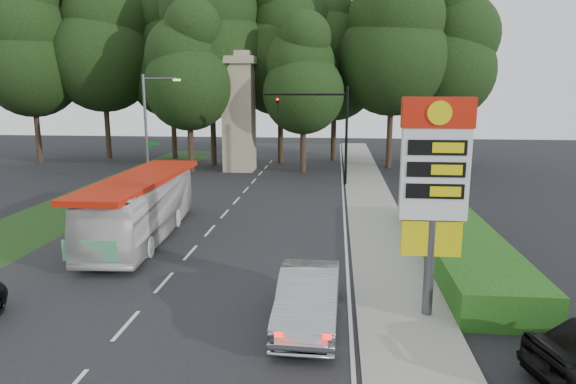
# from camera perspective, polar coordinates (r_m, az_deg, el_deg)

# --- Properties ---
(ground) EXTENTS (120.00, 120.00, 0.00)m
(ground) POSITION_cam_1_polar(r_m,az_deg,el_deg) (16.43, -18.23, -14.75)
(ground) COLOR black
(ground) RESTS_ON ground
(road_surface) EXTENTS (14.00, 80.00, 0.02)m
(road_surface) POSITION_cam_1_polar(r_m,az_deg,el_deg) (27.13, -8.18, -3.74)
(road_surface) COLOR black
(road_surface) RESTS_ON ground
(sidewalk_right) EXTENTS (3.00, 80.00, 0.12)m
(sidewalk_right) POSITION_cam_1_polar(r_m,az_deg,el_deg) (26.48, 10.05, -4.07)
(sidewalk_right) COLOR gray
(sidewalk_right) RESTS_ON ground
(grass_verge_left) EXTENTS (5.00, 50.00, 0.02)m
(grass_verge_left) POSITION_cam_1_polar(r_m,az_deg,el_deg) (35.86, -20.83, -0.62)
(grass_verge_left) COLOR #193814
(grass_verge_left) RESTS_ON ground
(hedge) EXTENTS (3.00, 14.00, 1.20)m
(hedge) POSITION_cam_1_polar(r_m,az_deg,el_deg) (23.00, 18.40, -5.51)
(hedge) COLOR #1C4B14
(hedge) RESTS_ON ground
(gas_station_pylon) EXTENTS (2.10, 0.45, 6.85)m
(gas_station_pylon) POSITION_cam_1_polar(r_m,az_deg,el_deg) (15.92, 15.96, 1.44)
(gas_station_pylon) COLOR #59595E
(gas_station_pylon) RESTS_ON ground
(traffic_signal_mast) EXTENTS (6.10, 0.35, 7.20)m
(traffic_signal_mast) POSITION_cam_1_polar(r_m,az_deg,el_deg) (37.50, 4.51, 7.81)
(traffic_signal_mast) COLOR black
(traffic_signal_mast) RESTS_ON ground
(streetlight_signs) EXTENTS (2.75, 0.98, 8.00)m
(streetlight_signs) POSITION_cam_1_polar(r_m,az_deg,el_deg) (37.91, -15.22, 7.13)
(streetlight_signs) COLOR #59595E
(streetlight_signs) RESTS_ON ground
(monument) EXTENTS (3.00, 3.00, 10.05)m
(monument) POSITION_cam_1_polar(r_m,az_deg,el_deg) (44.24, -5.47, 8.93)
(monument) COLOR tan
(monument) RESTS_ON ground
(tree_far_west) EXTENTS (8.96, 8.96, 17.60)m
(tree_far_west) POSITION_cam_1_polar(r_m,az_deg,el_deg) (54.45, -26.79, 14.15)
(tree_far_west) COLOR #2D2116
(tree_far_west) RESTS_ON ground
(tree_west_mid) EXTENTS (9.80, 9.80, 19.25)m
(tree_west_mid) POSITION_cam_1_polar(r_m,az_deg,el_deg) (53.48, -20.05, 15.82)
(tree_west_mid) COLOR #2D2116
(tree_west_mid) RESTS_ON ground
(tree_west_near) EXTENTS (8.40, 8.40, 16.50)m
(tree_west_near) POSITION_cam_1_polar(r_m,az_deg,el_deg) (53.05, -12.91, 14.44)
(tree_west_near) COLOR #2D2116
(tree_west_near) RESTS_ON ground
(tree_center_left) EXTENTS (10.08, 10.08, 19.80)m
(tree_center_left) POSITION_cam_1_polar(r_m,az_deg,el_deg) (48.01, -8.63, 17.33)
(tree_center_left) COLOR #2D2116
(tree_center_left) RESTS_ON ground
(tree_center_right) EXTENTS (9.24, 9.24, 18.15)m
(tree_center_right) POSITION_cam_1_polar(r_m,az_deg,el_deg) (48.86, -0.87, 16.17)
(tree_center_right) COLOR #2D2116
(tree_center_right) RESTS_ON ground
(tree_east_near) EXTENTS (8.12, 8.12, 15.95)m
(tree_east_near) POSITION_cam_1_polar(r_m,az_deg,el_deg) (50.48, 5.22, 14.46)
(tree_east_near) COLOR #2D2116
(tree_east_near) RESTS_ON ground
(tree_east_mid) EXTENTS (9.52, 9.52, 18.70)m
(tree_east_mid) POSITION_cam_1_polar(r_m,az_deg,el_deg) (46.85, 11.63, 16.55)
(tree_east_mid) COLOR #2D2116
(tree_east_mid) RESTS_ON ground
(tree_far_east) EXTENTS (8.68, 8.68, 17.05)m
(tree_far_east) POSITION_cam_1_polar(r_m,az_deg,el_deg) (49.49, 17.29, 14.83)
(tree_far_east) COLOR #2D2116
(tree_far_east) RESTS_ON ground
(tree_monument_left) EXTENTS (7.28, 7.28, 14.30)m
(tree_monument_left) POSITION_cam_1_polar(r_m,az_deg,el_deg) (44.18, -11.06, 13.40)
(tree_monument_left) COLOR #2D2116
(tree_monument_left) RESTS_ON ground
(tree_monument_right) EXTENTS (6.72, 6.72, 13.20)m
(tree_monument_right) POSITION_cam_1_polar(r_m,az_deg,el_deg) (43.01, 1.72, 12.77)
(tree_monument_right) COLOR #2D2116
(tree_monument_right) RESTS_ON ground
(transit_bus) EXTENTS (3.28, 10.96, 3.01)m
(transit_bus) POSITION_cam_1_polar(r_m,az_deg,el_deg) (25.33, -15.97, -1.69)
(transit_bus) COLOR silver
(transit_bus) RESTS_ON ground
(sedan_silver) EXTENTS (1.87, 5.13, 1.68)m
(sedan_silver) POSITION_cam_1_polar(r_m,az_deg,el_deg) (15.92, 2.26, -11.69)
(sedan_silver) COLOR #979A9E
(sedan_silver) RESTS_ON ground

